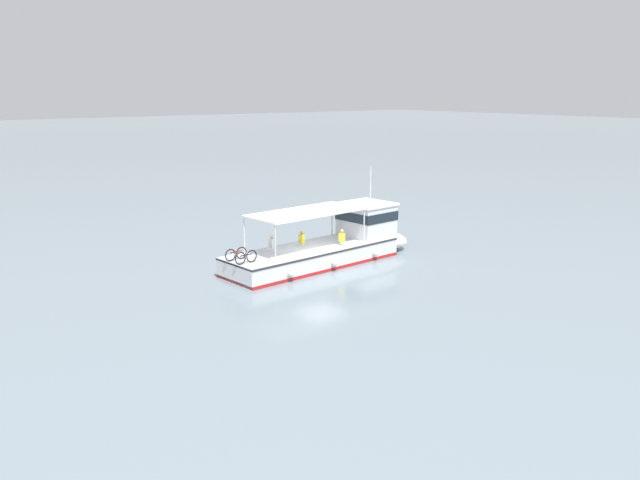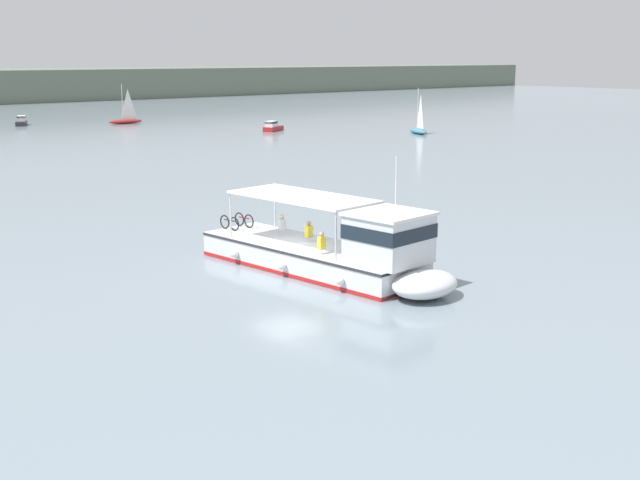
% 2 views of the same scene
% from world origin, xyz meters
% --- Properties ---
extents(ground_plane, '(400.00, 400.00, 0.00)m').
position_xyz_m(ground_plane, '(0.00, 0.00, 0.00)').
color(ground_plane, gray).
extents(ferry_main, '(4.27, 13.00, 5.32)m').
position_xyz_m(ferry_main, '(1.15, -1.81, 1.02)').
color(ferry_main, silver).
rests_on(ferry_main, ground).
extents(motorboat_horizon_west, '(3.78, 2.87, 1.26)m').
position_xyz_m(motorboat_horizon_west, '(41.00, 54.08, 0.54)').
color(motorboat_horizon_west, maroon).
rests_on(motorboat_horizon_west, ground).
extents(sailboat_near_starboard, '(4.90, 1.80, 5.40)m').
position_xyz_m(sailboat_near_starboard, '(32.76, 76.50, 0.54)').
color(sailboat_near_starboard, maroon).
rests_on(sailboat_near_starboard, ground).
extents(sailboat_horizon_east, '(3.49, 4.90, 5.40)m').
position_xyz_m(sailboat_horizon_east, '(52.27, 40.03, 0.54)').
color(sailboat_horizon_east, teal).
rests_on(sailboat_horizon_east, ground).
extents(motorboat_off_bow, '(2.71, 3.81, 1.26)m').
position_xyz_m(motorboat_off_bow, '(20.82, 83.16, 0.54)').
color(motorboat_off_bow, '#232328').
rests_on(motorboat_off_bow, ground).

